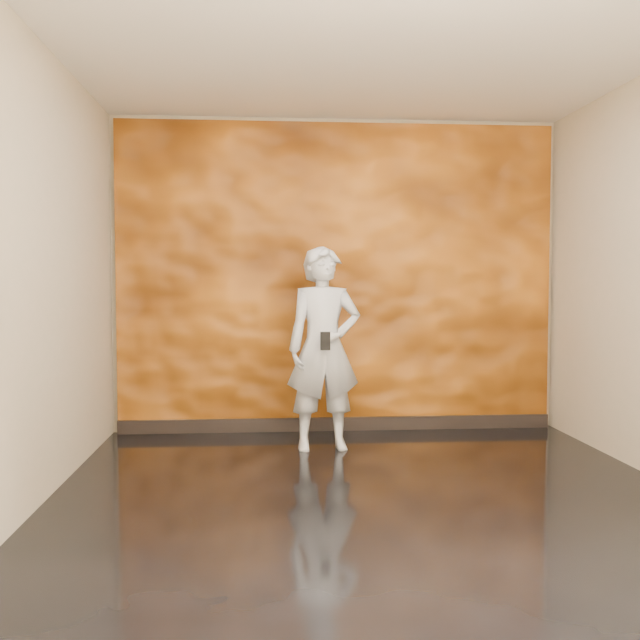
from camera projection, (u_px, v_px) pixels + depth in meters
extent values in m
cube|color=black|center=(369.00, 494.00, 4.52)|extent=(4.00, 4.00, 0.01)
cube|color=#AFA68C|center=(337.00, 275.00, 6.44)|extent=(4.00, 0.02, 2.80)
cube|color=#AFA68C|center=(456.00, 264.00, 2.46)|extent=(4.00, 0.02, 2.80)
cube|color=#AFA68C|center=(41.00, 272.00, 4.29)|extent=(0.02, 4.00, 2.80)
cube|color=white|center=(371.00, 44.00, 4.37)|extent=(4.00, 4.00, 0.01)
cube|color=orange|center=(337.00, 278.00, 6.40)|extent=(3.90, 0.06, 2.75)
cube|color=black|center=(337.00, 424.00, 6.43)|extent=(3.90, 0.04, 0.12)
imported|color=#ABB2BB|center=(324.00, 348.00, 5.68)|extent=(0.62, 0.44, 1.62)
cube|color=black|center=(325.00, 341.00, 5.44)|extent=(0.08, 0.02, 0.14)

